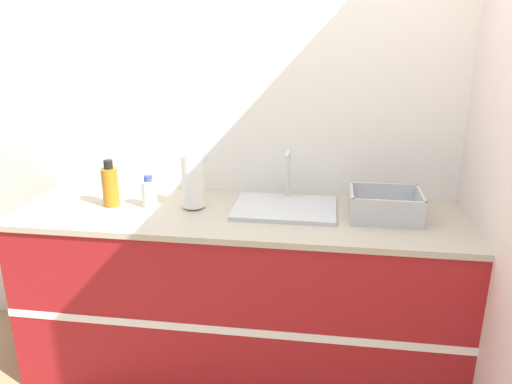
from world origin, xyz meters
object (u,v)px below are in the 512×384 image
bottle_amber (110,186)px  sink (285,206)px  dish_rack (385,208)px  bottle_clear (149,193)px  paper_towel_roll (193,181)px

bottle_amber → sink: bearing=4.4°
dish_rack → bottle_clear: size_ratio=2.03×
sink → bottle_amber: size_ratio=2.12×
paper_towel_roll → bottle_clear: (-0.23, -0.01, -0.07)m
paper_towel_roll → bottle_clear: 0.24m
dish_rack → bottle_amber: bottle_amber is taller
bottle_amber → dish_rack: bearing=1.2°
paper_towel_roll → bottle_amber: paper_towel_roll is taller
sink → paper_towel_roll: bearing=-174.6°
sink → bottle_clear: 0.70m
sink → dish_rack: 0.49m
sink → bottle_clear: bearing=-175.6°
paper_towel_roll → bottle_amber: 0.43m
paper_towel_roll → dish_rack: (0.95, 0.00, -0.09)m
sink → paper_towel_roll: 0.48m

